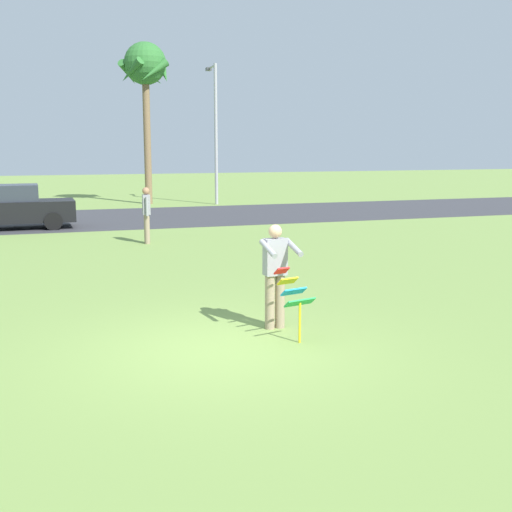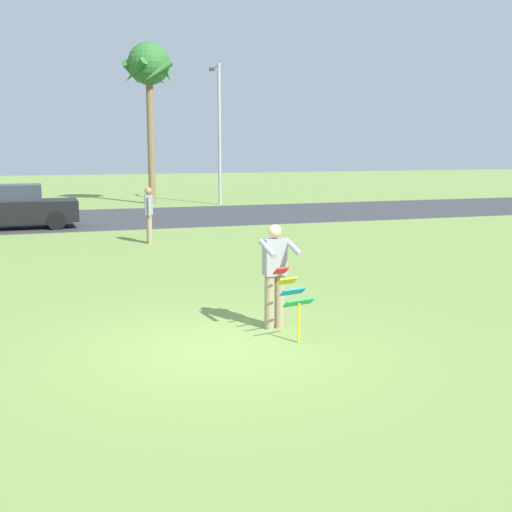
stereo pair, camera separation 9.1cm
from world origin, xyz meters
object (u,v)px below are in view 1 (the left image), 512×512
object	(u,v)px
person_kite_flyer	(276,272)
kite_held	(294,294)
person_walker_near	(146,213)
palm_tree_right_near	(145,70)
streetlight_pole	(215,125)
parked_car_black	(13,208)

from	to	relation	value
person_kite_flyer	kite_held	world-z (taller)	person_kite_flyer
kite_held	person_walker_near	xyz separation A→B (m)	(-0.62, 10.75, 0.19)
palm_tree_right_near	streetlight_pole	xyz separation A→B (m)	(3.26, -1.18, -2.69)
kite_held	streetlight_pole	xyz separation A→B (m)	(4.81, 23.17, 3.26)
parked_car_black	palm_tree_right_near	xyz separation A→B (m)	(6.23, 8.64, 5.92)
kite_held	streetlight_pole	distance (m)	23.89
kite_held	palm_tree_right_near	bearing A→B (deg)	86.36
person_kite_flyer	streetlight_pole	xyz separation A→B (m)	(4.86, 22.48, 3.05)
palm_tree_right_near	streetlight_pole	bearing A→B (deg)	-19.92
kite_held	parked_car_black	world-z (taller)	parked_car_black
kite_held	parked_car_black	size ratio (longest dim) A/B	0.26
streetlight_pole	person_walker_near	world-z (taller)	streetlight_pole
person_walker_near	streetlight_pole	bearing A→B (deg)	66.37
person_kite_flyer	streetlight_pole	distance (m)	23.20
streetlight_pole	person_walker_near	size ratio (longest dim) A/B	4.05
person_walker_near	parked_car_black	bearing A→B (deg)	129.23
kite_held	person_walker_near	distance (m)	10.77
person_kite_flyer	person_walker_near	size ratio (longest dim) A/B	1.00
person_kite_flyer	kite_held	xyz separation A→B (m)	(0.05, -0.69, -0.21)
person_kite_flyer	parked_car_black	xyz separation A→B (m)	(-4.63, 15.02, -0.18)
parked_car_black	person_walker_near	bearing A→B (deg)	-50.77
kite_held	person_walker_near	world-z (taller)	person_walker_near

